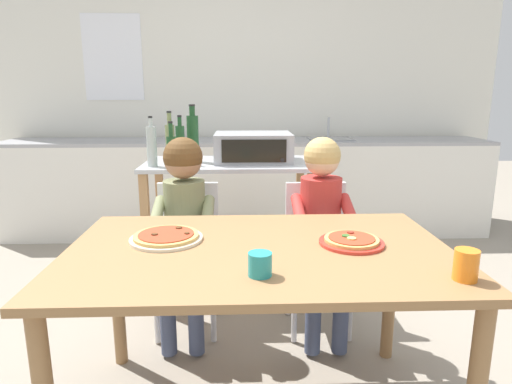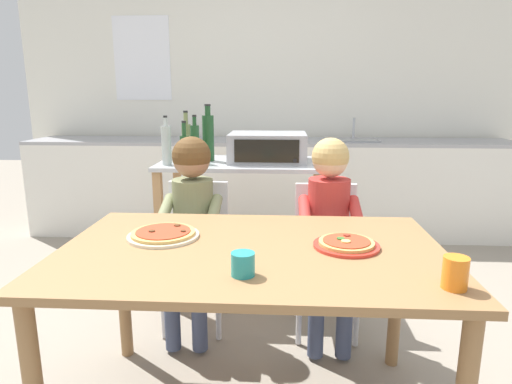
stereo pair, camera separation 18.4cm
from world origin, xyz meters
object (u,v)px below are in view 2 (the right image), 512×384
Objects in this scene: bottle_brown_beer at (195,143)px; dining_table at (251,270)px; bottle_squat_spirits at (208,137)px; drinking_cup_orange at (455,273)px; kitchen_island_cart at (243,204)px; child_in_red_shirt at (329,216)px; bottle_dark_olive_oil at (166,145)px; pizza_plate_cream at (163,234)px; bottle_slim_sauce at (185,149)px; pizza_plate_red_rimmed at (346,244)px; toaster_oven at (268,147)px; drinking_cup_teal at (243,264)px; dining_chair_right at (326,247)px; child_in_olive_shirt at (191,210)px; bottle_clear_vinegar at (186,140)px; dining_chair_left at (197,243)px.

bottle_brown_beer reaches higher than dining_table.
drinking_cup_orange is (1.01, -1.59, -0.25)m from bottle_squat_spirits.
child_in_red_shirt is (0.50, -0.62, 0.11)m from kitchen_island_cart.
pizza_plate_cream is at bearing -76.55° from bottle_dark_olive_oil.
kitchen_island_cart is at bearing 34.75° from bottle_slim_sauce.
child_in_red_shirt is 0.61m from pizza_plate_red_rimmed.
toaster_oven is 0.34× the size of dining_table.
drinking_cup_teal is at bearing -73.19° from bottle_brown_beer.
child_in_red_shirt is (0.74, -0.65, -0.34)m from bottle_squat_spirits.
toaster_oven is at bearing 122.98° from dining_chair_right.
child_in_olive_shirt is at bearing 136.04° from drinking_cup_orange.
dining_table is 0.29m from drinking_cup_teal.
dining_table is (0.60, -1.09, -0.35)m from bottle_dark_olive_oil.
toaster_oven is 0.78m from child_in_olive_shirt.
dining_chair_right is at bearing -35.67° from bottle_squat_spirits.
bottle_squat_spirits is 0.25× the size of dining_table.
toaster_oven is at bearing 105.41° from pizza_plate_red_rimmed.
dining_chair_right is at bearing 90.00° from child_in_red_shirt.
child_in_red_shirt reaches higher than pizza_plate_cream.
bottle_slim_sauce is (0.13, -0.07, -0.02)m from bottle_dark_olive_oil.
toaster_oven is at bearing 89.19° from dining_table.
dining_table is at bearing -69.38° from bottle_brown_beer.
toaster_oven is 1.26m from pizza_plate_cream.
dining_table is 5.03× the size of pizza_plate_cream.
toaster_oven is 1.32m from pizza_plate_red_rimmed.
bottle_clear_vinegar is at bearing 172.28° from kitchen_island_cart.
dining_chair_right is at bearing -19.54° from bottle_dark_olive_oil.
bottle_slim_sauce is at bearing 161.97° from dining_chair_right.
bottle_dark_olive_oil is 0.66m from dining_chair_left.
kitchen_island_cart reaches higher than drinking_cup_orange.
bottle_dark_olive_oil is at bearing 118.32° from child_in_olive_shirt.
bottle_squat_spirits reaches higher than bottle_slim_sauce.
drinking_cup_orange is at bearing -47.14° from dining_chair_left.
dining_chair_left is at bearing -67.18° from bottle_slim_sauce.
child_in_red_shirt is 0.99m from drinking_cup_orange.
bottle_brown_beer is 3.07× the size of drinking_cup_orange.
pizza_plate_red_rimmed is (-0.00, -0.60, 0.06)m from child_in_red_shirt.
kitchen_island_cart is 3.57× the size of bottle_dark_olive_oil.
bottle_brown_beer reaches higher than kitchen_island_cart.
drinking_cup_teal is (-0.37, -1.01, 0.30)m from dining_chair_right.
bottle_dark_olive_oil is 1.46m from pizza_plate_red_rimmed.
pizza_plate_red_rimmed is at bearing -47.70° from bottle_dark_olive_oil.
bottle_brown_beer reaches higher than bottle_slim_sauce.
dining_chair_left is at bearing -73.71° from bottle_clear_vinegar.
bottle_slim_sauce is at bearing 155.07° from child_in_red_shirt.
toaster_oven reaches higher than pizza_plate_red_rimmed.
bottle_brown_beer and bottle_dark_olive_oil have the same top height.
bottle_slim_sauce is 2.80× the size of drinking_cup_orange.
bottle_brown_beer is 0.13m from bottle_squat_spirits.
drinking_cup_teal is (0.13, -1.51, 0.19)m from kitchen_island_cart.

